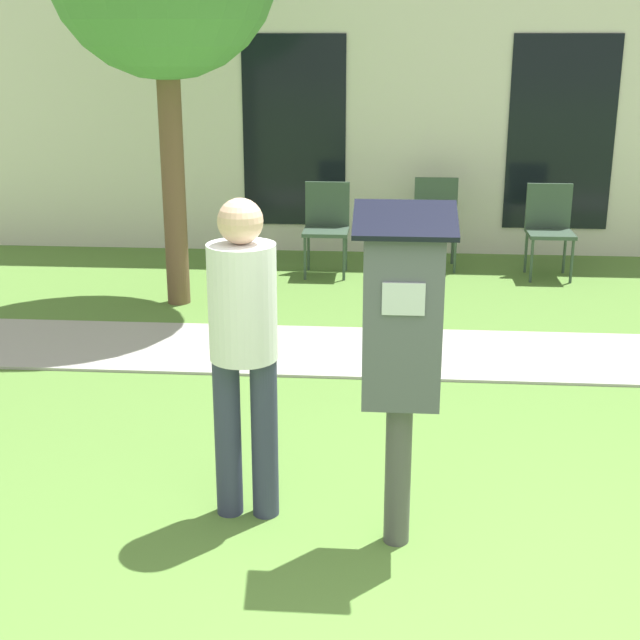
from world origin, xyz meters
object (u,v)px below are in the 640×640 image
outdoor_chair_left (327,221)px  outdoor_chair_middle (436,215)px  parking_meter (402,336)px  person_standing (243,336)px  outdoor_chair_right (549,223)px

outdoor_chair_left → outdoor_chair_middle: size_ratio=1.00×
parking_meter → person_standing: 0.77m
person_standing → outdoor_chair_left: size_ratio=1.76×
parking_meter → outdoor_chair_right: (1.50, 5.03, -0.49)m
outdoor_chair_middle → outdoor_chair_right: same height
outdoor_chair_right → outdoor_chair_middle: bearing=142.8°
parking_meter → outdoor_chair_left: bearing=97.8°
person_standing → outdoor_chair_left: bearing=127.0°
outdoor_chair_left → outdoor_chair_right: same height
parking_meter → outdoor_chair_left: parking_meter is taller
person_standing → outdoor_chair_left: person_standing is taller
person_standing → outdoor_chair_middle: size_ratio=1.76×
parking_meter → outdoor_chair_middle: (0.41, 5.33, -0.49)m
outdoor_chair_left → person_standing: bearing=-78.4°
outdoor_chair_middle → outdoor_chair_right: size_ratio=1.00×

